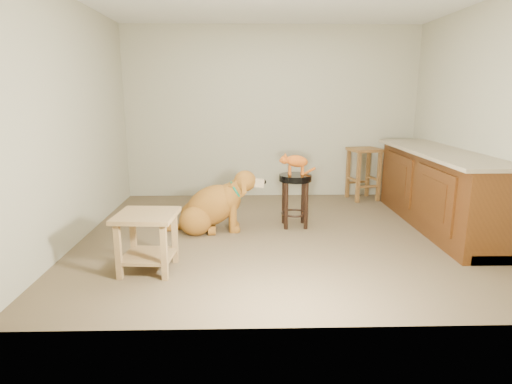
{
  "coord_description": "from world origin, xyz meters",
  "views": [
    {
      "loc": [
        -0.41,
        -4.69,
        1.6
      ],
      "look_at": [
        -0.28,
        0.28,
        0.45
      ],
      "focal_mm": 30.0,
      "sensor_mm": 36.0,
      "label": 1
    }
  ],
  "objects_px": {
    "wood_stool": "(363,173)",
    "side_table": "(147,233)",
    "tabby_kitten": "(295,162)",
    "padded_stool": "(295,190)",
    "golden_retriever": "(212,207)"
  },
  "relations": [
    {
      "from": "golden_retriever",
      "to": "padded_stool",
      "type": "bearing_deg",
      "value": 4.49
    },
    {
      "from": "wood_stool",
      "to": "golden_retriever",
      "type": "height_order",
      "value": "wood_stool"
    },
    {
      "from": "wood_stool",
      "to": "side_table",
      "type": "bearing_deg",
      "value": -135.44
    },
    {
      "from": "padded_stool",
      "to": "golden_retriever",
      "type": "height_order",
      "value": "golden_retriever"
    },
    {
      "from": "padded_stool",
      "to": "tabby_kitten",
      "type": "height_order",
      "value": "tabby_kitten"
    },
    {
      "from": "golden_retriever",
      "to": "tabby_kitten",
      "type": "bearing_deg",
      "value": 4.62
    },
    {
      "from": "side_table",
      "to": "golden_retriever",
      "type": "distance_m",
      "value": 1.28
    },
    {
      "from": "side_table",
      "to": "tabby_kitten",
      "type": "relative_size",
      "value": 1.22
    },
    {
      "from": "tabby_kitten",
      "to": "padded_stool",
      "type": "bearing_deg",
      "value": -5.72
    },
    {
      "from": "padded_stool",
      "to": "golden_retriever",
      "type": "bearing_deg",
      "value": -171.57
    },
    {
      "from": "padded_stool",
      "to": "side_table",
      "type": "distance_m",
      "value": 2.0
    },
    {
      "from": "wood_stool",
      "to": "side_table",
      "type": "height_order",
      "value": "wood_stool"
    },
    {
      "from": "golden_retriever",
      "to": "tabby_kitten",
      "type": "height_order",
      "value": "tabby_kitten"
    },
    {
      "from": "side_table",
      "to": "padded_stool",
      "type": "bearing_deg",
      "value": 41.29
    },
    {
      "from": "padded_stool",
      "to": "tabby_kitten",
      "type": "xyz_separation_m",
      "value": [
        -0.01,
        0.0,
        0.34
      ]
    }
  ]
}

